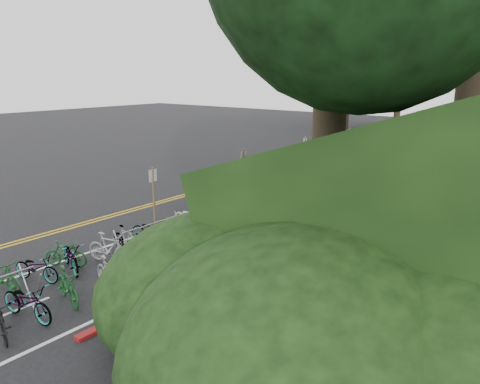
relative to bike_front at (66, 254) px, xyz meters
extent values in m
plane|color=black|center=(-1.51, -0.35, -0.44)|extent=(120.00, 120.00, 0.00)
cube|color=gold|center=(-3.66, 9.65, -0.44)|extent=(0.12, 80.00, 0.01)
cube|color=gold|center=(-3.36, 9.65, -0.44)|extent=(0.12, 80.00, 0.01)
cube|color=silver|center=(-0.51, 9.65, -0.44)|extent=(0.12, 80.00, 0.01)
cube|color=silver|center=(3.69, 9.65, -0.44)|extent=(0.12, 80.00, 0.01)
cube|color=silver|center=(1.59, -2.35, -0.44)|extent=(0.10, 1.60, 0.01)
cube|color=silver|center=(1.59, 3.65, -0.44)|extent=(0.10, 1.60, 0.01)
cube|color=silver|center=(1.59, 9.65, -0.44)|extent=(0.10, 1.60, 0.01)
cube|color=silver|center=(1.59, 15.65, -0.44)|extent=(0.10, 1.60, 0.01)
cube|color=silver|center=(1.59, 21.65, -0.44)|extent=(0.10, 1.60, 0.01)
cube|color=silver|center=(1.59, 27.65, -0.44)|extent=(0.10, 1.60, 0.01)
cube|color=silver|center=(1.59, 33.65, -0.44)|extent=(0.10, 1.60, 0.01)
cube|color=maroon|center=(4.19, 11.65, -0.39)|extent=(0.25, 28.00, 0.10)
cube|color=#382819|center=(4.89, 21.65, -0.36)|extent=(1.40, 44.00, 0.16)
ellipsoid|color=#284C19|center=(5.69, 2.65, 0.60)|extent=(2.00, 2.80, 1.60)
ellipsoid|color=#284C19|center=(6.49, 7.65, 1.11)|extent=(2.60, 3.64, 2.08)
ellipsoid|color=#284C19|center=(7.69, 13.65, 1.55)|extent=(2.20, 3.08, 1.76)
ellipsoid|color=#284C19|center=(6.29, 19.65, 1.12)|extent=(3.00, 4.20, 2.40)
ellipsoid|color=#284C19|center=(5.49, 5.65, 0.46)|extent=(1.80, 2.52, 1.44)
ellipsoid|color=black|center=(6.49, 0.15, 0.77)|extent=(5.28, 6.16, 3.52)
ellipsoid|color=black|center=(9.49, -0.85, 0.99)|extent=(6.24, 7.28, 4.16)
ellipsoid|color=black|center=(11.99, 0.65, 0.88)|extent=(5.76, 6.72, 3.84)
cylinder|color=#2D2319|center=(7.99, 2.65, 3.68)|extent=(0.81, 0.81, 5.85)
cylinder|color=#2D2319|center=(10.49, 5.65, 5.96)|extent=(0.88, 0.88, 7.20)
cylinder|color=#2D2319|center=(-10.51, 41.65, 2.48)|extent=(0.81, 0.81, 5.85)
ellipsoid|color=black|center=(-10.51, 41.65, 7.80)|extent=(8.00, 8.00, 7.60)
cylinder|color=#2D2319|center=(-7.51, 49.65, 2.26)|extent=(0.79, 0.79, 5.40)
ellipsoid|color=black|center=(-7.51, 49.65, 7.05)|extent=(7.00, 7.00, 6.65)
cylinder|color=#9D9EA0|center=(1.69, -2.19, 0.17)|extent=(0.62, 0.04, 1.22)
cylinder|color=#9D9EA0|center=(2.25, -2.19, 0.17)|extent=(0.62, 0.04, 1.22)
cylinder|color=#9D9EA0|center=(1.49, 2.65, 0.71)|extent=(0.05, 3.00, 0.05)
cylinder|color=#9D9EA0|center=(1.21, 1.25, 0.13)|extent=(0.58, 0.04, 1.13)
cylinder|color=#9D9EA0|center=(1.77, 1.25, 0.13)|extent=(0.58, 0.04, 1.13)
cylinder|color=#9D9EA0|center=(1.21, 4.05, 0.13)|extent=(0.58, 0.04, 1.13)
cylinder|color=#9D9EA0|center=(1.77, 4.05, 0.13)|extent=(0.58, 0.04, 1.13)
cylinder|color=#9D9EA0|center=(1.49, 7.65, 0.71)|extent=(0.05, 3.00, 0.05)
cylinder|color=#9D9EA0|center=(1.21, 6.25, 0.13)|extent=(0.58, 0.04, 1.13)
cylinder|color=#9D9EA0|center=(1.77, 6.25, 0.13)|extent=(0.58, 0.04, 1.13)
cylinder|color=#9D9EA0|center=(1.21, 9.05, 0.13)|extent=(0.58, 0.04, 1.13)
cylinder|color=#9D9EA0|center=(1.77, 9.05, 0.13)|extent=(0.58, 0.04, 1.13)
cylinder|color=#9D9EA0|center=(1.49, 12.65, 0.71)|extent=(0.05, 3.00, 0.05)
cylinder|color=#9D9EA0|center=(1.21, 11.25, 0.13)|extent=(0.58, 0.04, 1.13)
cylinder|color=#9D9EA0|center=(1.77, 11.25, 0.13)|extent=(0.58, 0.04, 1.13)
cylinder|color=#9D9EA0|center=(1.21, 14.05, 0.13)|extent=(0.58, 0.04, 1.13)
cylinder|color=#9D9EA0|center=(1.77, 14.05, 0.13)|extent=(0.58, 0.04, 1.13)
cylinder|color=#9D9EA0|center=(1.49, 17.65, 0.71)|extent=(0.05, 3.00, 0.05)
cylinder|color=#9D9EA0|center=(1.21, 16.25, 0.13)|extent=(0.58, 0.04, 1.13)
cylinder|color=#9D9EA0|center=(1.77, 16.25, 0.13)|extent=(0.58, 0.04, 1.13)
cylinder|color=#9D9EA0|center=(1.21, 19.05, 0.13)|extent=(0.58, 0.04, 1.13)
cylinder|color=#9D9EA0|center=(1.77, 19.05, 0.13)|extent=(0.58, 0.04, 1.13)
cylinder|color=#9D9EA0|center=(1.49, 22.65, 0.71)|extent=(0.05, 3.00, 0.05)
cylinder|color=#9D9EA0|center=(1.21, 21.25, 0.13)|extent=(0.58, 0.04, 1.13)
cylinder|color=#9D9EA0|center=(1.77, 21.25, 0.13)|extent=(0.58, 0.04, 1.13)
cylinder|color=#9D9EA0|center=(1.21, 24.05, 0.13)|extent=(0.58, 0.04, 1.13)
cylinder|color=#9D9EA0|center=(1.77, 24.05, 0.13)|extent=(0.58, 0.04, 1.13)
cylinder|color=brown|center=(-0.91, 4.65, 0.81)|extent=(0.08, 0.08, 2.50)
cube|color=silver|center=(-0.91, 4.65, 1.71)|extent=(0.02, 0.40, 0.50)
cylinder|color=brown|center=(-0.91, 10.65, 0.81)|extent=(0.08, 0.08, 2.50)
cube|color=silver|center=(-0.91, 10.65, 1.71)|extent=(0.02, 0.40, 0.50)
cylinder|color=brown|center=(-0.91, 16.65, 0.81)|extent=(0.08, 0.08, 2.50)
cube|color=silver|center=(-0.91, 16.65, 1.71)|extent=(0.02, 0.40, 0.50)
cylinder|color=brown|center=(-0.91, 22.65, 0.81)|extent=(0.08, 0.08, 2.50)
cube|color=silver|center=(-0.91, 22.65, 1.71)|extent=(0.02, 0.40, 0.50)
imported|color=#144C1E|center=(0.00, 0.00, 0.00)|extent=(1.08, 1.49, 0.88)
imported|color=#144C1E|center=(0.33, -2.24, 0.08)|extent=(0.74, 1.80, 1.05)
imported|color=slate|center=(2.29, -2.51, 0.05)|extent=(0.91, 1.95, 0.99)
imported|color=slate|center=(0.29, -1.16, -0.01)|extent=(1.05, 1.75, 0.87)
imported|color=#144C1E|center=(2.33, -1.37, 0.06)|extent=(0.87, 1.75, 1.01)
imported|color=slate|center=(0.39, -0.06, 0.05)|extent=(1.24, 2.00, 0.99)
imported|color=#9E9EA3|center=(2.49, -0.14, 0.04)|extent=(0.76, 1.67, 0.97)
imported|color=#9E9EA3|center=(0.89, 1.06, 0.09)|extent=(0.87, 1.82, 1.06)
imported|color=beige|center=(2.72, 0.87, 0.02)|extent=(1.03, 1.86, 0.92)
imported|color=slate|center=(0.50, 2.08, 0.03)|extent=(0.57, 1.60, 0.94)
imported|color=beige|center=(2.71, 1.97, 0.01)|extent=(1.14, 1.82, 0.90)
imported|color=slate|center=(0.59, 3.16, 0.04)|extent=(0.90, 1.92, 0.97)
imported|color=beige|center=(2.22, 2.95, 0.11)|extent=(1.08, 1.89, 1.10)
imported|color=navy|center=(0.89, 4.12, 0.01)|extent=(0.78, 1.78, 0.91)
imported|color=maroon|center=(2.61, 4.19, 0.02)|extent=(0.90, 1.84, 0.93)
imported|color=beige|center=(0.42, 5.43, 0.01)|extent=(0.80, 1.78, 0.91)
imported|color=#144C1E|center=(2.37, 5.46, 0.07)|extent=(0.51, 1.71, 1.02)
imported|color=#144C1E|center=(0.71, 6.38, 0.07)|extent=(0.73, 1.75, 1.02)
imported|color=navy|center=(2.31, 6.63, 0.03)|extent=(0.92, 1.64, 0.95)
imported|color=navy|center=(0.51, 7.38, 0.07)|extent=(0.95, 1.79, 1.03)
camera|label=1|loc=(13.41, -7.67, 5.78)|focal=35.00mm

